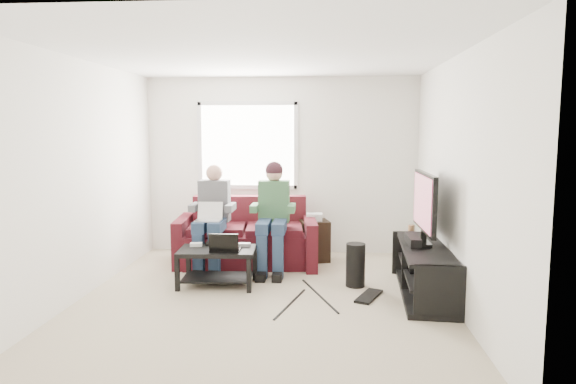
{
  "coord_description": "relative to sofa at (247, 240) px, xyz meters",
  "views": [
    {
      "loc": [
        0.66,
        -5.34,
        1.85
      ],
      "look_at": [
        0.22,
        0.6,
        1.11
      ],
      "focal_mm": 32.0,
      "sensor_mm": 36.0,
      "label": 1
    }
  ],
  "objects": [
    {
      "name": "laptop_black",
      "position": [
        -0.07,
        -1.13,
        0.23
      ],
      "size": [
        0.35,
        0.26,
        0.24
      ],
      "primitive_type": null,
      "rotation": [
        0.0,
        0.0,
        0.05
      ],
      "color": "black",
      "rests_on": "coffee_table"
    },
    {
      "name": "drink_cup",
      "position": [
        2.14,
        -0.58,
        0.28
      ],
      "size": [
        0.08,
        0.08,
        0.12
      ],
      "primitive_type": "cylinder",
      "color": "#A17045",
      "rests_on": "tv_stand"
    },
    {
      "name": "controller_a",
      "position": [
        -0.47,
        -0.93,
        0.13
      ],
      "size": [
        0.15,
        0.11,
        0.04
      ],
      "primitive_type": "cube",
      "rotation": [
        0.0,
        0.0,
        0.15
      ],
      "color": "silver",
      "rests_on": "coffee_table"
    },
    {
      "name": "tv",
      "position": [
        2.18,
        -1.11,
        0.68
      ],
      "size": [
        0.12,
        1.1,
        0.81
      ],
      "color": "black",
      "rests_on": "tv_stand"
    },
    {
      "name": "console_grey",
      "position": [
        2.19,
        -0.91,
        0.0
      ],
      "size": [
        0.34,
        0.26,
        0.08
      ],
      "primitive_type": "cube",
      "color": "gray",
      "rests_on": "tv_stand"
    },
    {
      "name": "wall_back",
      "position": [
        0.42,
        0.72,
        0.97
      ],
      "size": [
        4.5,
        0.0,
        4.5
      ],
      "primitive_type": "plane",
      "rotation": [
        1.57,
        0.0,
        0.0
      ],
      "color": "white",
      "rests_on": "floor"
    },
    {
      "name": "console_black",
      "position": [
        2.19,
        -1.26,
        -0.0
      ],
      "size": [
        0.38,
        0.3,
        0.07
      ],
      "primitive_type": "cube",
      "color": "black",
      "rests_on": "tv_stand"
    },
    {
      "name": "end_table",
      "position": [
        0.93,
        0.21,
        -0.03
      ],
      "size": [
        0.38,
        0.38,
        0.67
      ],
      "color": "black",
      "rests_on": "floor"
    },
    {
      "name": "keyboard_floor",
      "position": [
        1.57,
        -1.35,
        -0.32
      ],
      "size": [
        0.35,
        0.53,
        0.03
      ],
      "primitive_type": "cube",
      "rotation": [
        0.0,
        0.0,
        -0.41
      ],
      "color": "black",
      "rests_on": "floor"
    },
    {
      "name": "window",
      "position": [
        -0.08,
        0.7,
        1.27
      ],
      "size": [
        1.48,
        0.04,
        1.28
      ],
      "color": "white",
      "rests_on": "wall_back"
    },
    {
      "name": "coffee_table",
      "position": [
        -0.19,
        -1.05,
        -0.0
      ],
      "size": [
        0.91,
        0.59,
        0.44
      ],
      "color": "black",
      "rests_on": "floor"
    },
    {
      "name": "soundbar",
      "position": [
        2.07,
        -1.11,
        0.27
      ],
      "size": [
        0.12,
        0.5,
        0.1
      ],
      "primitive_type": "cube",
      "color": "black",
      "rests_on": "tv_stand"
    },
    {
      "name": "controller_c",
      "position": [
        0.11,
        -0.9,
        0.13
      ],
      "size": [
        0.14,
        0.1,
        0.04
      ],
      "primitive_type": "cube",
      "rotation": [
        0.0,
        0.0,
        0.05
      ],
      "color": "gray",
      "rests_on": "coffee_table"
    },
    {
      "name": "person_right",
      "position": [
        0.4,
        -0.33,
        0.49
      ],
      "size": [
        0.4,
        0.71,
        1.42
      ],
      "color": "navy",
      "rests_on": "sofa"
    },
    {
      "name": "laptop_silver",
      "position": [
        -0.4,
        -0.53,
        0.41
      ],
      "size": [
        0.35,
        0.27,
        0.24
      ],
      "primitive_type": null,
      "rotation": [
        0.0,
        0.0,
        0.16
      ],
      "color": "silver",
      "rests_on": "person_left"
    },
    {
      "name": "wall_front",
      "position": [
        0.42,
        -3.78,
        0.97
      ],
      "size": [
        4.5,
        0.0,
        4.5
      ],
      "primitive_type": "plane",
      "rotation": [
        -1.57,
        0.0,
        0.0
      ],
      "color": "white",
      "rests_on": "floor"
    },
    {
      "name": "console_white",
      "position": [
        2.19,
        -1.61,
        -0.01
      ],
      "size": [
        0.3,
        0.22,
        0.06
      ],
      "primitive_type": "cube",
      "color": "silver",
      "rests_on": "tv_stand"
    },
    {
      "name": "ceiling",
      "position": [
        0.42,
        -1.53,
        2.27
      ],
      "size": [
        4.5,
        4.5,
        0.0
      ],
      "primitive_type": "plane",
      "rotation": [
        3.14,
        0.0,
        0.0
      ],
      "color": "white",
      "rests_on": "wall_back"
    },
    {
      "name": "person_left",
      "position": [
        -0.4,
        -0.35,
        0.43
      ],
      "size": [
        0.4,
        0.71,
        1.37
      ],
      "color": "navy",
      "rests_on": "sofa"
    },
    {
      "name": "tv_stand",
      "position": [
        2.19,
        -1.21,
        -0.08
      ],
      "size": [
        0.6,
        1.69,
        0.55
      ],
      "color": "black",
      "rests_on": "floor"
    },
    {
      "name": "floor",
      "position": [
        0.42,
        -1.53,
        -0.33
      ],
      "size": [
        4.5,
        4.5,
        0.0
      ],
      "primitive_type": "plane",
      "color": "tan",
      "rests_on": "ground"
    },
    {
      "name": "sofa",
      "position": [
        0.0,
        0.0,
        0.0
      ],
      "size": [
        1.99,
        1.05,
        0.9
      ],
      "color": "#471118",
      "rests_on": "floor"
    },
    {
      "name": "subwoofer",
      "position": [
        1.44,
        -0.95,
        -0.07
      ],
      "size": [
        0.23,
        0.23,
        0.51
      ],
      "primitive_type": "cylinder",
      "color": "black",
      "rests_on": "floor"
    },
    {
      "name": "controller_b",
      "position": [
        -0.29,
        -0.87,
        0.13
      ],
      "size": [
        0.14,
        0.09,
        0.04
      ],
      "primitive_type": "cube",
      "rotation": [
        0.0,
        0.0,
        -0.02
      ],
      "color": "black",
      "rests_on": "coffee_table"
    },
    {
      "name": "wall_left",
      "position": [
        -1.58,
        -1.53,
        0.97
      ],
      "size": [
        0.0,
        4.5,
        4.5
      ],
      "primitive_type": "plane",
      "rotation": [
        1.57,
        0.0,
        1.57
      ],
      "color": "white",
      "rests_on": "floor"
    },
    {
      "name": "wall_right",
      "position": [
        2.42,
        -1.53,
        0.97
      ],
      "size": [
        0.0,
        4.5,
        4.5
      ],
      "primitive_type": "plane",
      "rotation": [
        1.57,
        0.0,
        -1.57
      ],
      "color": "white",
      "rests_on": "floor"
    }
  ]
}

